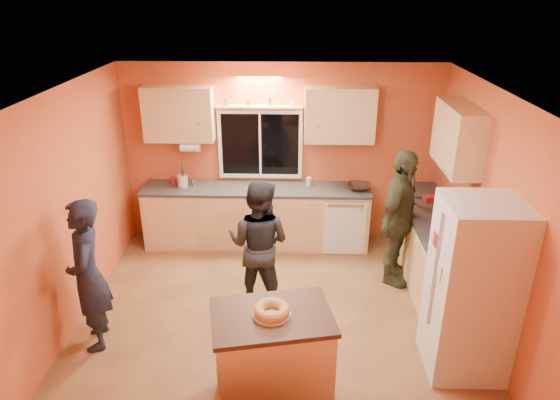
{
  "coord_description": "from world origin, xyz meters",
  "views": [
    {
      "loc": [
        0.18,
        -4.85,
        3.57
      ],
      "look_at": [
        0.03,
        0.4,
        1.28
      ],
      "focal_mm": 32.0,
      "sensor_mm": 36.0,
      "label": 1
    }
  ],
  "objects_px": {
    "refrigerator": "(472,289)",
    "person_left": "(88,276)",
    "person_right": "(399,219)",
    "island": "(272,360)",
    "person_center": "(259,244)"
  },
  "relations": [
    {
      "from": "person_center",
      "to": "person_left",
      "type": "bearing_deg",
      "value": 42.6
    },
    {
      "from": "refrigerator",
      "to": "island",
      "type": "relative_size",
      "value": 1.58
    },
    {
      "from": "island",
      "to": "person_center",
      "type": "bearing_deg",
      "value": 86.53
    },
    {
      "from": "refrigerator",
      "to": "person_right",
      "type": "height_order",
      "value": "refrigerator"
    },
    {
      "from": "island",
      "to": "person_center",
      "type": "height_order",
      "value": "person_center"
    },
    {
      "from": "person_center",
      "to": "person_right",
      "type": "height_order",
      "value": "person_right"
    },
    {
      "from": "refrigerator",
      "to": "person_left",
      "type": "bearing_deg",
      "value": 176.4
    },
    {
      "from": "person_center",
      "to": "island",
      "type": "bearing_deg",
      "value": 115.23
    },
    {
      "from": "island",
      "to": "refrigerator",
      "type": "bearing_deg",
      "value": 5.74
    },
    {
      "from": "island",
      "to": "person_right",
      "type": "xyz_separation_m",
      "value": [
        1.49,
        2.14,
        0.38
      ]
    },
    {
      "from": "refrigerator",
      "to": "person_left",
      "type": "distance_m",
      "value": 3.8
    },
    {
      "from": "refrigerator",
      "to": "person_left",
      "type": "xyz_separation_m",
      "value": [
        -3.79,
        0.24,
        -0.07
      ]
    },
    {
      "from": "refrigerator",
      "to": "person_right",
      "type": "bearing_deg",
      "value": 103.97
    },
    {
      "from": "island",
      "to": "person_left",
      "type": "bearing_deg",
      "value": 145.61
    },
    {
      "from": "person_center",
      "to": "person_right",
      "type": "xyz_separation_m",
      "value": [
        1.71,
        0.53,
        0.09
      ]
    }
  ]
}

